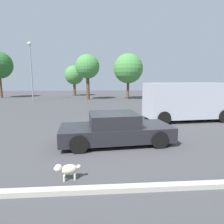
% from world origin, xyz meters
% --- Properties ---
extents(ground_plane, '(80.00, 80.00, 0.00)m').
position_xyz_m(ground_plane, '(0.00, 0.00, 0.00)').
color(ground_plane, '#424244').
extents(sedan_foreground, '(4.42, 2.26, 1.19)m').
position_xyz_m(sedan_foreground, '(0.07, -0.16, 0.55)').
color(sedan_foreground, '#232328').
rests_on(sedan_foreground, ground_plane).
extents(dog, '(0.64, 0.32, 0.43)m').
position_xyz_m(dog, '(-1.37, -2.90, 0.27)').
color(dog, beige).
rests_on(dog, ground_plane).
extents(van_white, '(5.09, 2.57, 2.29)m').
position_xyz_m(van_white, '(4.81, 3.83, 1.24)').
color(van_white, '#B2B7C1').
rests_on(van_white, ground_plane).
extents(pedestrian, '(0.56, 0.32, 1.52)m').
position_xyz_m(pedestrian, '(3.40, 8.00, 0.90)').
color(pedestrian, black).
rests_on(pedestrian, ground_plane).
extents(parking_curb, '(6.65, 0.20, 0.12)m').
position_xyz_m(parking_curb, '(0.00, -3.49, 0.06)').
color(parking_curb, '#B7B2A8').
rests_on(parking_curb, ground_plane).
extents(light_post_near, '(0.44, 0.44, 6.93)m').
position_xyz_m(light_post_near, '(-8.52, 16.65, 4.65)').
color(light_post_near, gray).
rests_on(light_post_near, ground_plane).
extents(tree_back_left, '(3.04, 3.04, 5.72)m').
position_xyz_m(tree_back_left, '(-1.85, 17.54, 4.15)').
color(tree_back_left, brown).
rests_on(tree_back_left, ground_plane).
extents(tree_back_center, '(2.99, 2.99, 4.80)m').
position_xyz_m(tree_back_center, '(-4.31, 23.95, 3.28)').
color(tree_back_center, brown).
rests_on(tree_back_center, ground_plane).
extents(tree_far_right, '(3.80, 3.80, 5.88)m').
position_xyz_m(tree_far_right, '(3.40, 17.69, 3.96)').
color(tree_far_right, brown).
rests_on(tree_far_right, ground_plane).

